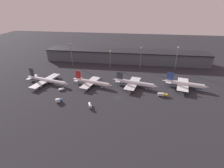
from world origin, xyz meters
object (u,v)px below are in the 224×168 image
Objects in this scene: service_vehicle_0 at (90,105)px; airplane_0 at (47,80)px; airplane_1 at (91,82)px; service_vehicle_1 at (59,100)px; airplane_2 at (134,83)px; service_vehicle_3 at (162,94)px; service_vehicle_2 at (61,89)px; airplane_3 at (184,84)px.

airplane_0 is at bearing -143.49° from service_vehicle_0.
airplane_1 is 7.84× the size of service_vehicle_1.
service_vehicle_0 is at bearing -116.15° from airplane_2.
airplane_0 is at bearing 174.67° from service_vehicle_3.
airplane_2 reaches higher than service_vehicle_3.
airplane_0 is at bearing -163.80° from airplane_2.
airplane_1 is 8.40× the size of service_vehicle_2.
service_vehicle_0 reaches higher than service_vehicle_2.
airplane_0 reaches higher than airplane_1.
airplane_3 reaches higher than airplane_2.
airplane_1 reaches higher than airplane_2.
airplane_0 is 106.78m from service_vehicle_3.
service_vehicle_0 is 1.26× the size of service_vehicle_1.
service_vehicle_1 reaches higher than service_vehicle_2.
airplane_1 is at bearing -6.95° from service_vehicle_2.
airplane_2 reaches higher than service_vehicle_0.
airplane_1 is 0.96× the size of airplane_2.
airplane_3 is (44.78, 4.09, 0.13)m from airplane_2.
airplane_2 is at bearing -161.76° from airplane_3.
service_vehicle_2 is (-108.12, -20.18, -2.58)m from airplane_3.
airplane_3 reaches higher than service_vehicle_1.
service_vehicle_0 is 0.81× the size of service_vehicle_3.
service_vehicle_1 is at bearing -145.77° from airplane_3.
airplane_3 is (127.45, 8.69, 0.60)m from airplane_0.
airplane_1 is at bearing 27.16° from service_vehicle_1.
airplane_1 is 1.02× the size of airplane_3.
airplane_1 reaches higher than service_vehicle_3.
service_vehicle_2 is 87.04m from service_vehicle_3.
service_vehicle_0 is at bearing -70.89° from service_vehicle_2.
airplane_3 is at bearing -25.11° from service_vehicle_2.
service_vehicle_0 is (7.87, -35.68, -1.65)m from airplane_1.
airplane_1 is 39.43m from airplane_2.
airplane_1 is at bearing 15.25° from airplane_0.
service_vehicle_0 is 39.05m from service_vehicle_2.
airplane_1 is at bearing -162.74° from airplane_2.
service_vehicle_1 is at bearing -37.66° from airplane_0.
airplane_2 reaches higher than service_vehicle_2.
airplane_1 is 36.58m from service_vehicle_0.
airplane_2 is at bearing -2.14° from service_vehicle_1.
service_vehicle_3 is (81.00, 21.47, -0.19)m from service_vehicle_1.
airplane_2 is 8.19× the size of service_vehicle_1.
service_vehicle_3 is at bearing -17.73° from airplane_2.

